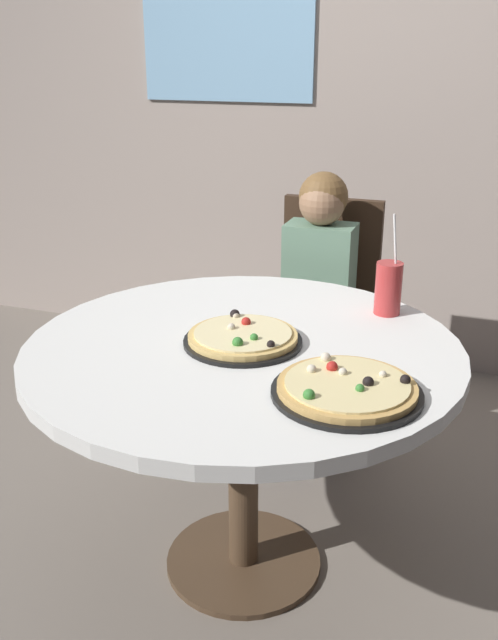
{
  "coord_description": "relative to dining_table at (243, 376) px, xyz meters",
  "views": [
    {
      "loc": [
        0.6,
        -1.63,
        1.5
      ],
      "look_at": [
        0.0,
        0.05,
        0.8
      ],
      "focal_mm": 38.8,
      "sensor_mm": 36.0,
      "label": 1
    }
  ],
  "objects": [
    {
      "name": "ground_plane",
      "position": [
        0.0,
        0.0,
        -0.65
      ],
      "size": [
        8.0,
        8.0,
        0.0
      ],
      "primitive_type": "plane",
      "color": "slate"
    },
    {
      "name": "wall_with_window",
      "position": [
        -0.0,
        1.74,
        0.8
      ],
      "size": [
        5.2,
        0.14,
        2.9
      ],
      "color": "#A8998E",
      "rests_on": "ground_plane"
    },
    {
      "name": "dining_table",
      "position": [
        0.0,
        0.0,
        0.0
      ],
      "size": [
        1.2,
        1.2,
        0.75
      ],
      "color": "white",
      "rests_on": "ground_plane"
    },
    {
      "name": "chair_wooden",
      "position": [
        0.0,
        0.96,
        -0.12
      ],
      "size": [
        0.4,
        0.4,
        0.95
      ],
      "color": "#382619",
      "rests_on": "ground_plane"
    },
    {
      "name": "diner_child",
      "position": [
        -0.0,
        0.77,
        -0.17
      ],
      "size": [
        0.26,
        0.41,
        1.08
      ],
      "color": "#3F4766",
      "rests_on": "ground_plane"
    },
    {
      "name": "pizza_veggie",
      "position": [
        -0.0,
        0.0,
        0.12
      ],
      "size": [
        0.33,
        0.33,
        0.05
      ],
      "color": "black",
      "rests_on": "dining_table"
    },
    {
      "name": "pizza_cheese",
      "position": [
        0.33,
        -0.2,
        0.12
      ],
      "size": [
        0.35,
        0.35,
        0.05
      ],
      "color": "black",
      "rests_on": "dining_table"
    },
    {
      "name": "soda_cup",
      "position": [
        0.33,
        0.36,
        0.18
      ],
      "size": [
        0.08,
        0.08,
        0.31
      ],
      "color": "#B73333",
      "rests_on": "dining_table"
    }
  ]
}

